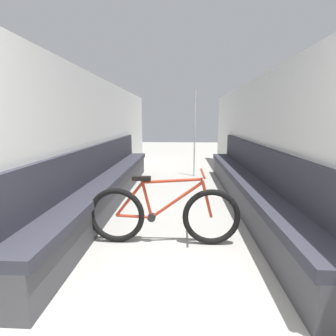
# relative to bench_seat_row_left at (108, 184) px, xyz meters

# --- Properties ---
(wall_left) EXTENTS (0.10, 9.96, 2.07)m
(wall_left) POSITION_rel_bench_seat_row_left_xyz_m (-0.23, -0.02, 0.70)
(wall_left) COLOR silver
(wall_left) RESTS_ON ground
(wall_right) EXTENTS (0.10, 9.96, 2.07)m
(wall_right) POSITION_rel_bench_seat_row_left_xyz_m (2.48, -0.02, 0.70)
(wall_right) COLOR silver
(wall_right) RESTS_ON ground
(bench_seat_row_left) EXTENTS (0.42, 5.29, 0.98)m
(bench_seat_row_left) POSITION_rel_bench_seat_row_left_xyz_m (0.00, 0.00, 0.00)
(bench_seat_row_left) COLOR #3D3D42
(bench_seat_row_left) RESTS_ON ground
(bench_seat_row_right) EXTENTS (0.42, 5.29, 0.98)m
(bench_seat_row_right) POSITION_rel_bench_seat_row_left_xyz_m (2.25, 0.00, 0.00)
(bench_seat_row_right) COLOR #3D3D42
(bench_seat_row_right) RESTS_ON ground
(bicycle) EXTENTS (1.69, 0.46, 0.82)m
(bicycle) POSITION_rel_bench_seat_row_left_xyz_m (1.00, -1.36, 0.01)
(bicycle) COLOR black
(bicycle) RESTS_ON ground
(grab_pole_near) EXTENTS (0.08, 0.08, 2.05)m
(grab_pole_near) POSITION_rel_bench_seat_row_left_xyz_m (1.50, 2.23, 0.67)
(grab_pole_near) COLOR gray
(grab_pole_near) RESTS_ON ground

